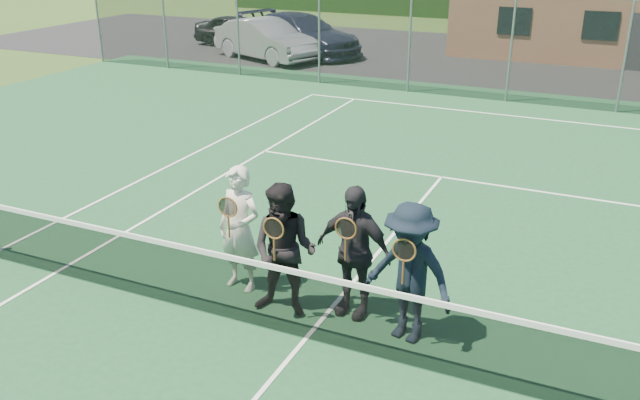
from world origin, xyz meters
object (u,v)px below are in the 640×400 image
object	(u,v)px
car_c	(300,34)
player_b	(284,251)
player_a	(240,229)
player_d	(409,273)
tennis_net	(306,303)
car_b	(266,40)
player_c	(353,251)
car_a	(238,30)

from	to	relation	value
car_c	player_b	bearing A→B (deg)	-136.14
player_a	player_d	size ratio (longest dim) A/B	1.00
player_b	car_c	bearing A→B (deg)	115.49
tennis_net	car_b	bearing A→B (deg)	120.24
player_b	tennis_net	bearing A→B (deg)	-41.88
car_c	player_c	distance (m)	19.48
player_a	player_c	distance (m)	1.67
car_a	player_a	size ratio (longest dim) A/B	2.10
car_c	player_d	world-z (taller)	player_d
car_c	player_b	xyz separation A→B (m)	(8.37, -17.55, 0.13)
tennis_net	player_d	world-z (taller)	player_d
car_a	player_c	world-z (taller)	player_c
car_b	tennis_net	xyz separation A→B (m)	(9.62, -16.50, -0.22)
car_c	player_c	bearing A→B (deg)	-133.53
car_c	player_a	size ratio (longest dim) A/B	3.04
car_c	player_a	xyz separation A→B (m)	(7.50, -17.21, 0.13)
car_b	player_d	xyz separation A→B (m)	(10.74, -15.94, 0.16)
tennis_net	player_a	world-z (taller)	player_a
car_b	player_a	bearing A→B (deg)	-130.14
player_c	car_b	bearing A→B (deg)	122.29
player_a	player_b	xyz separation A→B (m)	(0.87, -0.34, -0.00)
car_c	car_a	bearing A→B (deg)	93.77
car_a	player_c	xyz separation A→B (m)	(12.56, -18.07, 0.28)
tennis_net	player_c	world-z (taller)	player_c
car_a	player_c	size ratio (longest dim) A/B	2.10
car_b	player_b	world-z (taller)	player_b
car_c	player_c	xyz separation A→B (m)	(9.17, -17.19, 0.13)
car_c	car_b	bearing A→B (deg)	172.84
player_a	player_b	bearing A→B (deg)	-21.52
tennis_net	player_c	bearing A→B (deg)	71.35
tennis_net	player_a	xyz separation A→B (m)	(-1.39, 0.81, 0.38)
tennis_net	player_d	distance (m)	1.31
player_b	player_c	xyz separation A→B (m)	(0.81, 0.36, 0.00)
car_b	car_c	world-z (taller)	car_c
tennis_net	player_a	bearing A→B (deg)	149.73
player_d	tennis_net	bearing A→B (deg)	-153.30
car_b	player_d	distance (m)	19.22
car_b	player_c	size ratio (longest dim) A/B	2.56
car_a	tennis_net	xyz separation A→B (m)	(12.28, -18.90, -0.10)
player_a	player_c	size ratio (longest dim) A/B	1.00
car_b	player_d	world-z (taller)	player_d
car_c	tennis_net	world-z (taller)	car_c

